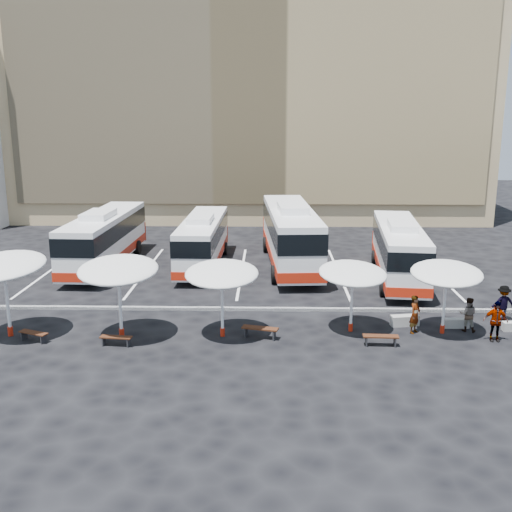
{
  "coord_description": "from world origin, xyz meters",
  "views": [
    {
      "loc": [
        1.66,
        -27.97,
        9.68
      ],
      "look_at": [
        1.0,
        3.0,
        2.2
      ],
      "focal_mm": 42.0,
      "sensor_mm": 36.0,
      "label": 1
    }
  ],
  "objects_px": {
    "sunshade_2": "(222,274)",
    "conc_bench_1": "(456,323)",
    "bus_2": "(290,233)",
    "wood_bench_3": "(381,338)",
    "wood_bench_2": "(260,330)",
    "bus_3": "(399,249)",
    "sunshade_1": "(118,270)",
    "conc_bench_0": "(405,320)",
    "passenger_0": "(415,314)",
    "bus_1": "(203,239)",
    "sunshade_4": "(447,274)",
    "bus_0": "(105,237)",
    "wood_bench_0": "(34,334)",
    "wood_bench_1": "(116,339)",
    "passenger_3": "(503,303)",
    "sunshade_3": "(353,274)",
    "passenger_1": "(468,315)",
    "passenger_2": "(495,321)",
    "sunshade_0": "(4,266)"
  },
  "relations": [
    {
      "from": "bus_1",
      "to": "sunshade_4",
      "type": "xyz_separation_m",
      "value": [
        12.03,
        -11.85,
        1.03
      ]
    },
    {
      "from": "conc_bench_0",
      "to": "sunshade_1",
      "type": "bearing_deg",
      "value": -172.12
    },
    {
      "from": "sunshade_0",
      "to": "bus_0",
      "type": "bearing_deg",
      "value": 85.54
    },
    {
      "from": "sunshade_2",
      "to": "wood_bench_0",
      "type": "bearing_deg",
      "value": -174.49
    },
    {
      "from": "sunshade_4",
      "to": "conc_bench_1",
      "type": "distance_m",
      "value": 2.78
    },
    {
      "from": "bus_1",
      "to": "conc_bench_0",
      "type": "height_order",
      "value": "bus_1"
    },
    {
      "from": "bus_2",
      "to": "sunshade_1",
      "type": "relative_size",
      "value": 3.58
    },
    {
      "from": "conc_bench_0",
      "to": "conc_bench_1",
      "type": "distance_m",
      "value": 2.32
    },
    {
      "from": "passenger_1",
      "to": "sunshade_4",
      "type": "bearing_deg",
      "value": 29.18
    },
    {
      "from": "wood_bench_3",
      "to": "bus_0",
      "type": "bearing_deg",
      "value": 138.98
    },
    {
      "from": "wood_bench_3",
      "to": "sunshade_2",
      "type": "bearing_deg",
      "value": 171.72
    },
    {
      "from": "sunshade_1",
      "to": "conc_bench_0",
      "type": "relative_size",
      "value": 2.83
    },
    {
      "from": "bus_2",
      "to": "passenger_2",
      "type": "xyz_separation_m",
      "value": [
        8.4,
        -13.07,
        -1.2
      ]
    },
    {
      "from": "sunshade_3",
      "to": "passenger_0",
      "type": "relative_size",
      "value": 2.12
    },
    {
      "from": "bus_0",
      "to": "wood_bench_3",
      "type": "bearing_deg",
      "value": -38.97
    },
    {
      "from": "sunshade_3",
      "to": "passenger_2",
      "type": "height_order",
      "value": "sunshade_3"
    },
    {
      "from": "sunshade_1",
      "to": "conc_bench_0",
      "type": "xyz_separation_m",
      "value": [
        12.8,
        1.77,
        -2.82
      ]
    },
    {
      "from": "bus_2",
      "to": "wood_bench_3",
      "type": "bearing_deg",
      "value": -80.12
    },
    {
      "from": "bus_1",
      "to": "wood_bench_2",
      "type": "xyz_separation_m",
      "value": [
        3.85,
        -12.65,
        -1.36
      ]
    },
    {
      "from": "bus_2",
      "to": "passenger_3",
      "type": "relative_size",
      "value": 7.65
    },
    {
      "from": "wood_bench_3",
      "to": "passenger_0",
      "type": "distance_m",
      "value": 2.44
    },
    {
      "from": "sunshade_2",
      "to": "wood_bench_3",
      "type": "xyz_separation_m",
      "value": [
        6.8,
        -0.99,
        -2.5
      ]
    },
    {
      "from": "wood_bench_0",
      "to": "conc_bench_0",
      "type": "relative_size",
      "value": 1.08
    },
    {
      "from": "sunshade_1",
      "to": "wood_bench_0",
      "type": "distance_m",
      "value": 4.64
    },
    {
      "from": "sunshade_1",
      "to": "wood_bench_1",
      "type": "distance_m",
      "value": 2.92
    },
    {
      "from": "conc_bench_1",
      "to": "wood_bench_3",
      "type": "bearing_deg",
      "value": -149.35
    },
    {
      "from": "bus_1",
      "to": "passenger_0",
      "type": "distance_m",
      "value": 16.04
    },
    {
      "from": "wood_bench_1",
      "to": "passenger_1",
      "type": "bearing_deg",
      "value": 7.6
    },
    {
      "from": "passenger_3",
      "to": "bus_3",
      "type": "bearing_deg",
      "value": -66.08
    },
    {
      "from": "wood_bench_0",
      "to": "bus_0",
      "type": "bearing_deg",
      "value": 91.4
    },
    {
      "from": "wood_bench_0",
      "to": "wood_bench_2",
      "type": "bearing_deg",
      "value": 3.41
    },
    {
      "from": "sunshade_2",
      "to": "passenger_1",
      "type": "height_order",
      "value": "sunshade_2"
    },
    {
      "from": "bus_1",
      "to": "bus_2",
      "type": "distance_m",
      "value": 5.63
    },
    {
      "from": "bus_0",
      "to": "conc_bench_1",
      "type": "xyz_separation_m",
      "value": [
        19.14,
        -10.96,
        -1.68
      ]
    },
    {
      "from": "wood_bench_0",
      "to": "conc_bench_1",
      "type": "relative_size",
      "value": 1.23
    },
    {
      "from": "bus_2",
      "to": "wood_bench_2",
      "type": "xyz_separation_m",
      "value": [
        -1.76,
        -12.97,
        -1.73
      ]
    },
    {
      "from": "bus_3",
      "to": "conc_bench_0",
      "type": "height_order",
      "value": "bus_3"
    },
    {
      "from": "passenger_0",
      "to": "sunshade_3",
      "type": "bearing_deg",
      "value": 126.93
    },
    {
      "from": "wood_bench_2",
      "to": "bus_3",
      "type": "bearing_deg",
      "value": 50.76
    },
    {
      "from": "sunshade_2",
      "to": "wood_bench_1",
      "type": "distance_m",
      "value": 5.25
    },
    {
      "from": "bus_2",
      "to": "passenger_0",
      "type": "relative_size",
      "value": 7.54
    },
    {
      "from": "bus_1",
      "to": "sunshade_1",
      "type": "height_order",
      "value": "sunshade_1"
    },
    {
      "from": "conc_bench_0",
      "to": "passenger_0",
      "type": "distance_m",
      "value": 1.15
    },
    {
      "from": "wood_bench_1",
      "to": "passenger_1",
      "type": "distance_m",
      "value": 15.62
    },
    {
      "from": "bus_0",
      "to": "wood_bench_1",
      "type": "relative_size",
      "value": 8.47
    },
    {
      "from": "wood_bench_1",
      "to": "sunshade_0",
      "type": "bearing_deg",
      "value": 167.93
    },
    {
      "from": "sunshade_2",
      "to": "conc_bench_0",
      "type": "xyz_separation_m",
      "value": [
        8.37,
        1.53,
        -2.61
      ]
    },
    {
      "from": "wood_bench_1",
      "to": "passenger_3",
      "type": "xyz_separation_m",
      "value": [
        17.6,
        3.57,
        0.54
      ]
    },
    {
      "from": "sunshade_3",
      "to": "bus_0",
      "type": "bearing_deg",
      "value": 140.98
    },
    {
      "from": "sunshade_2",
      "to": "conc_bench_1",
      "type": "bearing_deg",
      "value": 7.01
    }
  ]
}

